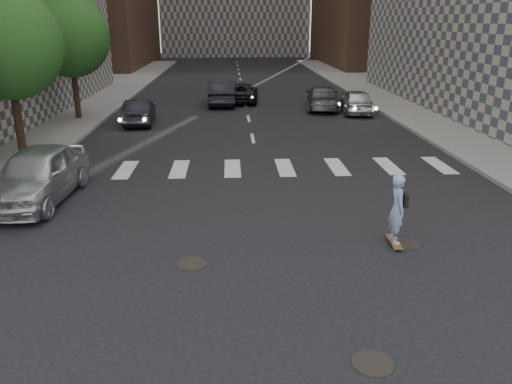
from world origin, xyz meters
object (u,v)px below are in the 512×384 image
skateboarder (398,209)px  traffic_car_a (140,112)px  traffic_car_c (242,93)px  silver_sedan (37,175)px  tree_b (8,39)px  traffic_car_e (222,93)px  traffic_car_b (322,97)px  tree_c (71,33)px  traffic_car_d (356,101)px

skateboarder → traffic_car_a: skateboarder is taller
skateboarder → traffic_car_c: bearing=101.2°
silver_sedan → traffic_car_a: bearing=88.0°
silver_sedan → skateboarder: bearing=-17.6°
silver_sedan → traffic_car_a: silver_sedan is taller
tree_b → traffic_car_e: size_ratio=1.37×
skateboarder → traffic_car_e: (-4.57, 22.02, -0.16)m
skateboarder → silver_sedan: (-9.98, 3.79, -0.12)m
traffic_car_b → traffic_car_e: traffic_car_e is taller
traffic_car_e → tree_c: bearing=30.9°
skateboarder → traffic_car_a: 18.12m
skateboarder → traffic_car_d: bearing=82.5°
skateboarder → tree_c: bearing=129.2°
traffic_car_e → silver_sedan: bearing=72.7°
traffic_car_b → traffic_car_d: size_ratio=1.19×
tree_c → traffic_car_b: tree_c is taller
traffic_car_d → traffic_car_a: bearing=17.4°
tree_b → traffic_car_b: (14.20, 10.86, -3.92)m
tree_c → silver_sedan: size_ratio=1.34×
tree_c → traffic_car_b: bearing=11.4°
tree_b → traffic_car_d: bearing=30.2°
traffic_car_b → traffic_car_c: size_ratio=1.09×
traffic_car_c → silver_sedan: bearing=74.9°
tree_b → traffic_car_b: tree_b is taller
silver_sedan → traffic_car_c: (6.77, 19.33, -0.20)m
tree_b → traffic_car_b: 18.30m
skateboarder → traffic_car_a: (-8.88, 15.79, -0.30)m
silver_sedan → traffic_car_e: bearing=76.7°
skateboarder → silver_sedan: skateboarder is taller
tree_c → skateboarder: (12.44, -17.16, -3.69)m
tree_c → traffic_car_d: tree_c is taller
traffic_car_d → traffic_car_e: bearing=-18.6°
tree_b → traffic_car_a: tree_b is taller
traffic_car_c → traffic_car_e: size_ratio=0.95×
tree_c → traffic_car_c: (9.22, 5.96, -4.01)m
traffic_car_c → traffic_car_e: bearing=43.3°
silver_sedan → traffic_car_b: bearing=57.3°
traffic_car_c → traffic_car_b: bearing=152.3°
traffic_car_e → traffic_car_c: bearing=-141.6°
traffic_car_b → traffic_car_c: (-4.98, 3.10, -0.09)m
traffic_car_c → traffic_car_e: traffic_car_e is taller
traffic_car_c → tree_b: bearing=60.7°
skateboarder → traffic_car_d: 18.79m
traffic_car_e → traffic_car_a: bearing=54.5°
silver_sedan → traffic_car_c: 20.48m
tree_b → traffic_car_c: (9.22, 13.96, -4.01)m
traffic_car_c → traffic_car_d: size_ratio=1.08×
silver_sedan → tree_c: bearing=103.6°
traffic_car_d → traffic_car_e: (-8.08, 3.56, 0.07)m
skateboarder → traffic_car_b: (1.76, 20.02, -0.23)m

